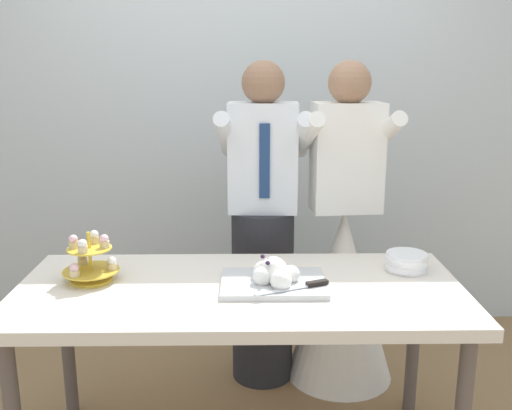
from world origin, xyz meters
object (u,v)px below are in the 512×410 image
at_px(dessert_table, 240,303).
at_px(cupcake_stand, 90,261).
at_px(main_cake_tray, 274,277).
at_px(plate_stack, 407,262).
at_px(person_groom, 263,243).
at_px(person_bride, 342,273).

distance_m(dessert_table, cupcake_stand, 0.64).
relative_size(main_cake_tray, plate_stack, 2.32).
relative_size(plate_stack, person_groom, 0.11).
bearing_deg(dessert_table, cupcake_stand, 173.56).
relative_size(cupcake_stand, person_bride, 0.14).
bearing_deg(person_bride, person_groom, 179.84).
relative_size(dessert_table, person_groom, 1.08).
xyz_separation_m(dessert_table, cupcake_stand, (-0.61, 0.07, 0.16)).
bearing_deg(plate_stack, main_cake_tray, -163.44).
bearing_deg(cupcake_stand, plate_stack, 4.46).
xyz_separation_m(main_cake_tray, person_bride, (0.39, 0.65, -0.23)).
bearing_deg(cupcake_stand, person_bride, 27.08).
relative_size(plate_stack, person_bride, 0.11).
bearing_deg(main_cake_tray, cupcake_stand, 174.76).
height_order(cupcake_stand, person_groom, person_groom).
bearing_deg(main_cake_tray, dessert_table, -179.88).
bearing_deg(dessert_table, plate_stack, 13.53).
xyz_separation_m(person_groom, person_bride, (0.41, -0.00, -0.16)).
distance_m(dessert_table, plate_stack, 0.75).
relative_size(cupcake_stand, person_groom, 0.14).
distance_m(cupcake_stand, person_groom, 0.93).
distance_m(cupcake_stand, plate_stack, 1.34).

